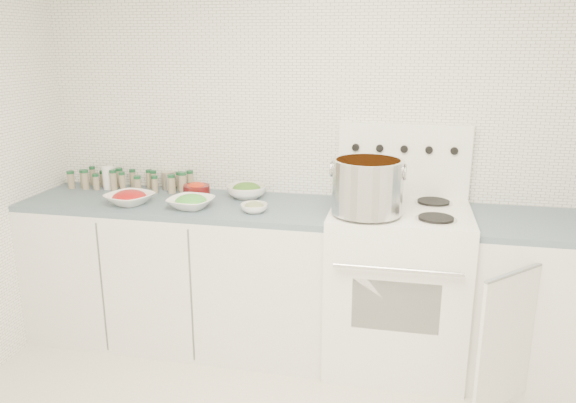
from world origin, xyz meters
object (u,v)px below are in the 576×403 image
object	(u,v)px
bowl_tomato	(129,198)
stock_pot	(367,184)
stove	(397,281)
bowl_snowpea	(191,202)

from	to	relation	value
bowl_tomato	stock_pot	bearing A→B (deg)	-1.78
stove	bowl_snowpea	size ratio (longest dim) A/B	4.72
stock_pot	bowl_tomato	xyz separation A→B (m)	(-1.38, 0.04, -0.16)
stock_pot	stove	bearing A→B (deg)	42.10
stove	bowl_tomato	size ratio (longest dim) A/B	4.12
stove	bowl_tomato	world-z (taller)	stove
bowl_snowpea	bowl_tomato	bearing A→B (deg)	179.22
stove	stock_pot	distance (m)	0.65
stock_pot	bowl_tomato	size ratio (longest dim) A/B	1.19
bowl_tomato	bowl_snowpea	world-z (taller)	bowl_tomato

